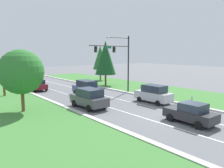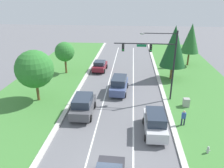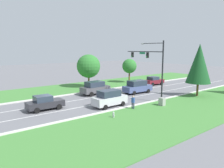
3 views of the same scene
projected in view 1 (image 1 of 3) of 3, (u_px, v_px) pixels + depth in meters
ground_plane at (176, 120)px, 19.37m from camera, size 160.00×160.00×0.00m
curb_strip_right at (208, 109)px, 22.89m from camera, size 0.50×90.00×0.15m
curb_strip_left at (130, 134)px, 15.84m from camera, size 0.50×90.00×0.15m
grass_verge_left at (64, 155)px, 12.57m from camera, size 10.00×90.00×0.08m
lane_stripe_inner_left at (163, 124)px, 18.25m from camera, size 0.14×81.00×0.01m
lane_stripe_inner_right at (187, 116)px, 20.50m from camera, size 0.14×81.00×0.01m
traffic_signal_mast at (119, 56)px, 31.25m from camera, size 7.05×0.41×8.37m
slate_blue_suv at (86, 88)px, 30.38m from camera, size 2.37×5.10×2.12m
graphite_suv at (89, 98)px, 23.53m from camera, size 2.31×4.71×2.10m
silver_suv at (154, 94)px, 26.00m from camera, size 2.10×4.59×2.12m
charcoal_sedan at (191, 113)px, 18.34m from camera, size 2.16×4.34×1.76m
burgundy_sedan at (38, 85)px, 34.53m from camera, size 2.26×4.30×1.73m
utility_cabinet at (143, 89)px, 32.75m from camera, size 0.70×0.60×1.06m
pedestrian at (160, 91)px, 28.87m from camera, size 0.40×0.24×1.69m
fire_hydrant at (192, 99)px, 26.62m from camera, size 0.34×0.20×0.70m
conifer_near_right_tree at (105, 58)px, 38.74m from camera, size 3.71×3.71×8.04m
oak_near_left_tree at (21, 72)px, 21.38m from camera, size 4.41×4.41×6.25m
conifer_far_right_tree at (100, 58)px, 46.93m from camera, size 3.16×3.16×7.46m
oak_far_left_tree at (3, 70)px, 29.45m from camera, size 3.08×3.08×5.16m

